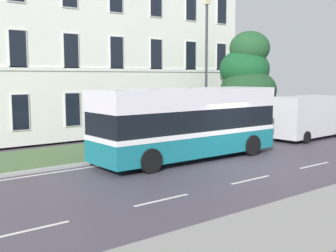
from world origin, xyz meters
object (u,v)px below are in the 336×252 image
Objects in this scene: georgian_townhouse at (100,41)px; evergreen_tree at (246,86)px; single_decker_bus at (188,122)px; street_lamp_post at (206,61)px; white_panel_van at (307,117)px.

evergreen_tree is (6.21, -7.61, -3.00)m from georgian_townhouse.
evergreen_tree reaches higher than single_decker_bus.
street_lamp_post is (3.92, 2.99, 2.84)m from single_decker_bus.
white_panel_van is at bearing -25.74° from street_lamp_post.
georgian_townhouse reaches higher than white_panel_van.
single_decker_bus is (-2.32, -11.73, -4.38)m from georgian_townhouse.
street_lamp_post is at bearing 37.32° from single_decker_bus.
georgian_townhouse is at bearing 100.39° from street_lamp_post.
evergreen_tree is at bearing 101.48° from white_panel_van.
single_decker_bus reaches higher than white_panel_van.
evergreen_tree reaches higher than white_panel_van.
georgian_townhouse reaches higher than street_lamp_post.
white_panel_van is (7.17, -11.43, -4.74)m from georgian_townhouse.
single_decker_bus is 1.55× the size of white_panel_van.
single_decker_bus is 5.69m from street_lamp_post.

